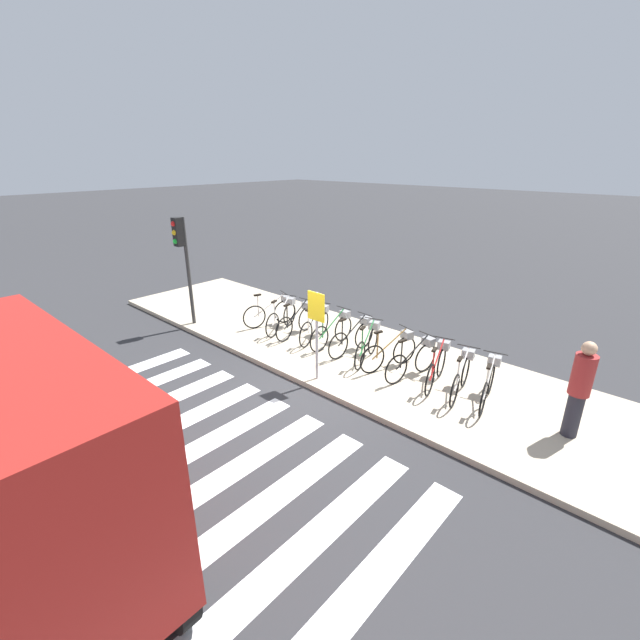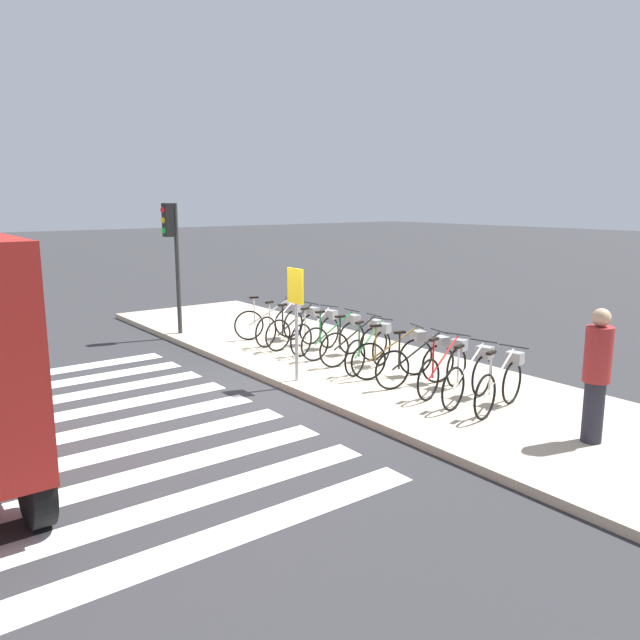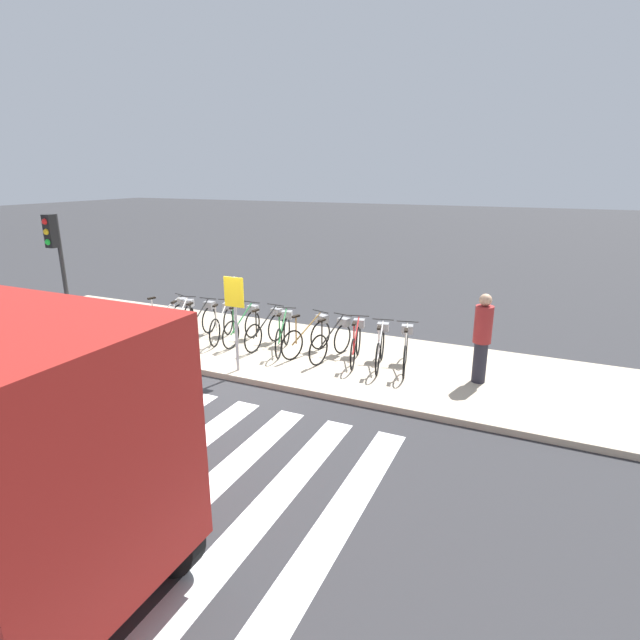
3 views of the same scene
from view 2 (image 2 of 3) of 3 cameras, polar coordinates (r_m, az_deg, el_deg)
The scene contains 17 objects.
ground_plane at distance 10.77m, azimuth -3.41°, elevation -6.41°, with size 120.00×120.00×0.00m, color #2D2D30.
sidewalk at distance 11.86m, azimuth 4.24°, elevation -4.48°, with size 16.56×3.79×0.12m.
parked_bicycle_0 at distance 14.07m, azimuth -4.31°, elevation 0.04°, with size 0.65×1.52×0.98m.
parked_bicycle_1 at distance 13.63m, azimuth -3.43°, elevation -0.31°, with size 0.60×1.54×0.98m.
parked_bicycle_2 at distance 13.22m, azimuth -1.99°, elevation -0.65°, with size 0.46×1.59×0.98m.
parked_bicycle_3 at distance 12.82m, azimuth -0.15°, elevation -1.00°, with size 0.56×1.55×0.98m.
parked_bicycle_4 at distance 12.39m, azimuth 1.60°, elevation -1.43°, with size 0.46×1.59×0.98m.
parked_bicycle_5 at distance 11.91m, azimuth 3.53°, elevation -1.96°, with size 0.46×1.59×0.98m.
parked_bicycle_6 at distance 11.49m, azimuth 4.73°, elevation -2.46°, with size 0.61×1.53×0.98m.
parked_bicycle_7 at distance 11.06m, azimuth 7.09°, elevation -3.04°, with size 0.61×1.53×0.98m.
parked_bicycle_8 at distance 10.63m, azimuth 9.17°, elevation -3.67°, with size 0.49×1.57×0.98m.
parked_bicycle_9 at distance 10.33m, azimuth 11.44°, elevation -4.18°, with size 0.53×1.56×0.98m.
parked_bicycle_10 at distance 9.94m, azimuth 13.66°, elevation -4.88°, with size 0.50×1.57×0.98m.
parked_bicycle_11 at distance 9.68m, azimuth 16.30°, elevation -5.44°, with size 0.52×1.56×0.98m.
pedestrian at distance 8.70m, azimuth 23.97°, elevation -4.40°, with size 0.34×0.34×1.76m.
traffic_light at distance 14.71m, azimuth -13.42°, elevation 7.10°, with size 0.24×0.40×3.01m.
sign_post at distance 10.59m, azimuth -2.22°, elevation 1.42°, with size 0.44×0.07×1.96m.
Camera 2 is at (8.57, -5.68, 3.21)m, focal length 35.00 mm.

